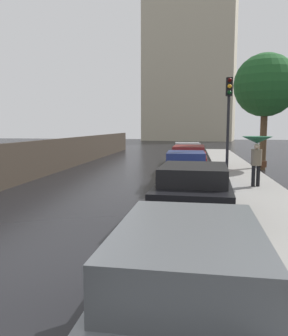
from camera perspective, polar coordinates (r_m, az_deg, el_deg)
ground at (r=6.23m, az=-20.78°, el=-16.08°), size 120.00×120.00×0.00m
car_silver_near_kerb at (r=22.27m, az=7.20°, el=2.54°), size 2.08×4.44×1.35m
car_grey_mid_road at (r=3.58m, az=7.23°, el=-20.50°), size 1.77×4.30×1.41m
car_black_far_ahead at (r=8.77m, az=8.29°, el=-3.76°), size 2.01×3.92×1.44m
car_blue_behind_camera at (r=13.85m, az=6.94°, el=-0.04°), size 1.80×4.20×1.39m
car_red_far_lane at (r=18.06m, az=7.46°, el=1.65°), size 1.93×4.42×1.39m
pedestrian_with_umbrella_near at (r=13.51m, az=18.23°, el=3.42°), size 1.11×1.11×1.88m
traffic_light at (r=14.99m, az=13.85°, el=9.43°), size 0.26×0.39×4.26m
street_tree_near at (r=20.03m, az=19.50°, el=12.75°), size 3.37×3.37×6.28m
distant_tower at (r=61.77m, az=7.73°, el=16.60°), size 16.12×11.55×31.05m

